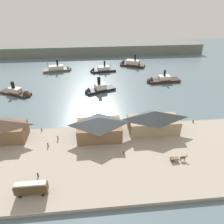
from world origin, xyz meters
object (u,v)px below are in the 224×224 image
Objects in this scene: mooring_post_center_east at (42,130)px; ferry_outer_harbor at (160,80)px; pedestrian_standing_center at (124,152)px; pedestrian_walking_west at (38,175)px; mooring_post_west at (193,121)px; ferry_moored_east at (130,64)px; ferry_approaching_west at (19,93)px; street_tram at (31,188)px; pedestrian_walking_east at (48,145)px; ferry_approaching_east at (97,89)px; ferry_shed_west_terminal at (1,130)px; horse_cart at (178,158)px; ferry_shed_east_terminal at (99,127)px; ferry_near_quay at (60,69)px; ferry_shed_customs_shed at (154,121)px; pedestrian_near_cart at (58,138)px; ferry_departing_north at (101,70)px.

ferry_outer_harbor is (60.28, 45.41, -0.45)m from mooring_post_center_east.
pedestrian_walking_west is (-26.23, -7.08, -0.04)m from pedestrian_standing_center.
mooring_post_west is 0.05× the size of ferry_moored_east.
ferry_approaching_west is at bearing 155.69° from mooring_post_west.
street_tram reaches higher than pedestrian_walking_east.
ferry_approaching_east is at bearing -165.13° from ferry_outer_harbor.
ferry_shed_west_terminal is 3.09× the size of horse_cart.
ferry_shed_west_terminal reaches higher than pedestrian_walking_west.
ferry_shed_west_terminal is at bearing -126.51° from ferry_moored_east.
ferry_shed_east_terminal is at bearing 12.39° from pedestrian_walking_east.
pedestrian_standing_center is (25.56, -6.34, 0.02)m from pedestrian_walking_east.
ferry_near_quay reaches higher than pedestrian_standing_center.
ferry_shed_customs_shed is at bearing -93.57° from ferry_moored_east.
pedestrian_near_cart is at bearing -58.92° from ferry_approaching_west.
pedestrian_walking_east is at bearing -167.61° from ferry_shed_east_terminal.
mooring_post_west is at bearing -62.67° from ferry_departing_north.
ferry_near_quay is (-44.10, 75.10, -4.12)m from ferry_shed_customs_shed.
ferry_approaching_west is at bearing 138.85° from horse_cart.
ferry_shed_east_terminal is 20.70m from ferry_shed_customs_shed.
ferry_near_quay reaches higher than mooring_post_center_east.
pedestrian_walking_west is 0.09× the size of ferry_departing_north.
ferry_approaching_west is at bearing 108.27° from street_tram.
mooring_post_west is 45.50m from ferry_outer_harbor.
ferry_departing_north is at bearing 61.37° from ferry_shed_west_terminal.
ferry_near_quay is at bearing 96.21° from pedestrian_near_cart.
mooring_post_west is (18.05, 4.08, -3.95)m from ferry_shed_customs_shed.
pedestrian_near_cart is (-15.07, -0.40, -3.39)m from ferry_shed_east_terminal.
ferry_shed_east_terminal is 0.89× the size of ferry_approaching_east.
ferry_outer_harbor is at bearing -32.07° from ferry_departing_north.
ferry_shed_east_terminal is 2.96× the size of horse_cart.
pedestrian_walking_west is (-0.68, -13.42, -0.02)m from pedestrian_walking_east.
mooring_post_center_east and mooring_post_west have the same top height.
ferry_approaching_west is 79.24m from ferry_outer_harbor.
pedestrian_walking_west is at bearing -137.07° from ferry_shed_east_terminal.
ferry_near_quay reaches higher than ferry_outer_harbor.
pedestrian_standing_center is at bearing -13.94° from pedestrian_walking_east.
pedestrian_standing_center is at bearing -87.61° from ferry_departing_north.
pedestrian_near_cart is (2.93, 3.56, 0.03)m from pedestrian_walking_east.
ferry_shed_west_terminal is 25.19m from pedestrian_walking_west.
ferry_shed_west_terminal is 13.83m from mooring_post_center_east.
pedestrian_walking_east is at bearing -19.06° from ferry_shed_west_terminal.
pedestrian_standing_center reaches higher than pedestrian_walking_east.
pedestrian_walking_west is 0.08× the size of ferry_outer_harbor.
ferry_near_quay is (11.18, 75.05, -3.93)m from ferry_shed_west_terminal.
mooring_post_center_east is (-42.62, 4.17, -3.95)m from ferry_shed_customs_shed.
pedestrian_standing_center is 1.06× the size of pedestrian_walking_west.
ferry_shed_customs_shed is 18.14m from pedestrian_standing_center.
pedestrian_walking_east is 1.03× the size of pedestrian_walking_west.
ferry_approaching_east is at bearing 89.14° from ferry_shed_east_terminal.
pedestrian_walking_east is (-38.63, -5.70, -3.63)m from ferry_shed_customs_shed.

